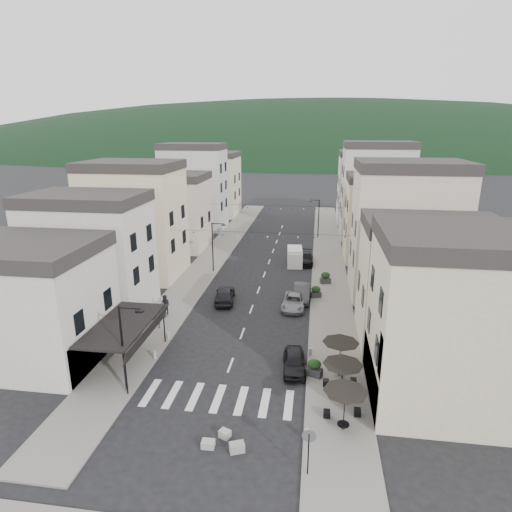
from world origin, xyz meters
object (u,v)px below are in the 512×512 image
(parked_car_a, at_px, (294,362))
(parked_car_d, at_px, (305,258))
(parked_car_e, at_px, (225,294))
(pedestrian_b, at_px, (165,305))
(delivery_van, at_px, (295,256))
(parked_car_c, at_px, (294,302))
(parked_car_b, at_px, (302,292))
(pedestrian_a, at_px, (157,317))

(parked_car_a, distance_m, parked_car_d, 24.90)
(parked_car_d, xyz_separation_m, parked_car_e, (-7.46, -13.50, 0.10))
(pedestrian_b, bearing_deg, delivery_van, 73.44)
(parked_car_a, height_order, parked_car_d, parked_car_d)
(parked_car_e, height_order, delivery_van, delivery_van)
(parked_car_a, bearing_deg, pedestrian_b, 143.62)
(parked_car_c, relative_size, parked_car_d, 0.98)
(parked_car_e, bearing_deg, parked_car_b, -174.82)
(parked_car_d, relative_size, delivery_van, 1.00)
(parked_car_c, distance_m, delivery_van, 13.59)
(parked_car_d, distance_m, pedestrian_a, 23.33)
(parked_car_a, relative_size, parked_car_c, 0.85)
(parked_car_b, relative_size, parked_car_d, 0.96)
(parked_car_b, relative_size, parked_car_e, 0.99)
(parked_car_d, height_order, pedestrian_a, pedestrian_a)
(parked_car_a, xyz_separation_m, parked_car_d, (0.00, 24.90, 0.01))
(parked_car_e, bearing_deg, parked_car_d, -126.65)
(parked_car_c, bearing_deg, parked_car_e, 178.35)
(parked_car_d, height_order, parked_car_e, parked_car_e)
(parked_car_a, relative_size, pedestrian_b, 2.10)
(parked_car_e, bearing_deg, pedestrian_a, 48.00)
(parked_car_c, bearing_deg, pedestrian_b, -161.10)
(parked_car_b, xyz_separation_m, parked_car_e, (-7.46, -1.71, 0.03))
(parked_car_e, distance_m, pedestrian_a, 7.94)
(parked_car_d, bearing_deg, pedestrian_a, -122.81)
(parked_car_c, bearing_deg, parked_car_b, 75.86)
(parked_car_c, relative_size, parked_car_e, 1.01)
(parked_car_a, bearing_deg, parked_car_e, 118.66)
(parked_car_a, height_order, parked_car_e, parked_car_e)
(pedestrian_b, bearing_deg, parked_car_c, 32.37)
(parked_car_a, distance_m, parked_car_b, 13.11)
(parked_car_c, bearing_deg, parked_car_a, -84.11)
(parked_car_c, xyz_separation_m, pedestrian_b, (-11.47, -3.39, 0.41))
(pedestrian_a, bearing_deg, delivery_van, 56.27)
(parked_car_b, relative_size, pedestrian_b, 2.41)
(parked_car_a, height_order, delivery_van, delivery_van)
(parked_car_a, relative_size, parked_car_e, 0.86)
(parked_car_e, relative_size, pedestrian_b, 2.44)
(parked_car_b, height_order, parked_car_e, parked_car_e)
(parked_car_a, bearing_deg, parked_car_b, 85.47)
(parked_car_a, xyz_separation_m, parked_car_b, (0.00, 13.11, 0.07))
(delivery_van, distance_m, pedestrian_b, 20.09)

